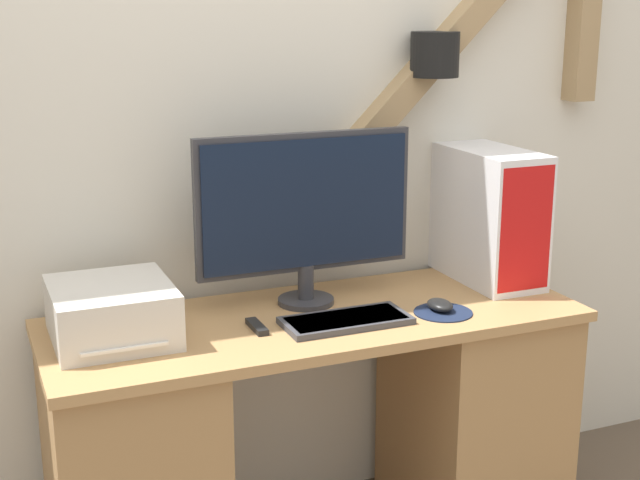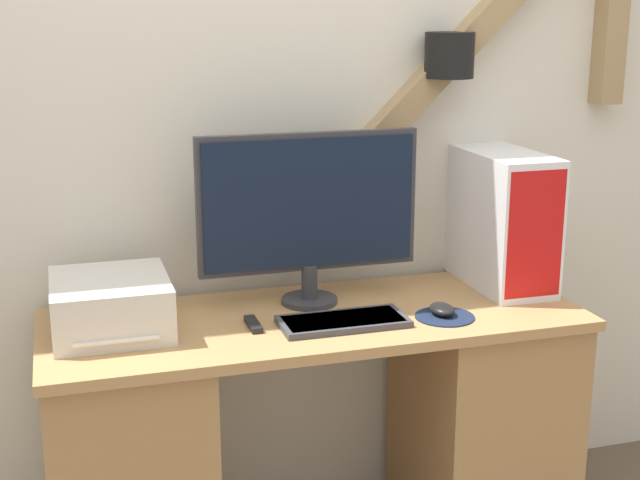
# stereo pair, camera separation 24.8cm
# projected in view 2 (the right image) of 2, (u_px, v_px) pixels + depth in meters

# --- Properties ---
(wall_back) EXTENTS (6.40, 0.20, 2.70)m
(wall_back) POSITION_uv_depth(u_px,v_px,m) (290.00, 92.00, 2.70)
(wall_back) COLOR silver
(wall_back) RESTS_ON ground_plane
(desk) EXTENTS (1.53, 0.57, 0.76)m
(desk) POSITION_uv_depth(u_px,v_px,m) (315.00, 432.00, 2.63)
(desk) COLOR tan
(desk) RESTS_ON ground_plane
(monitor) EXTENTS (0.65, 0.17, 0.51)m
(monitor) POSITION_uv_depth(u_px,v_px,m) (309.00, 208.00, 2.57)
(monitor) COLOR #333338
(monitor) RESTS_ON desk
(keyboard) EXTENTS (0.35, 0.16, 0.02)m
(keyboard) POSITION_uv_depth(u_px,v_px,m) (343.00, 321.00, 2.46)
(keyboard) COLOR #3D3D42
(keyboard) RESTS_ON desk
(mousepad) EXTENTS (0.17, 0.17, 0.00)m
(mousepad) POSITION_uv_depth(u_px,v_px,m) (445.00, 317.00, 2.52)
(mousepad) COLOR #19233D
(mousepad) RESTS_ON desk
(mouse) EXTENTS (0.07, 0.10, 0.03)m
(mouse) POSITION_uv_depth(u_px,v_px,m) (442.00, 309.00, 2.53)
(mouse) COLOR black
(mouse) RESTS_ON mousepad
(computer_tower) EXTENTS (0.20, 0.43, 0.42)m
(computer_tower) POSITION_uv_depth(u_px,v_px,m) (501.00, 219.00, 2.77)
(computer_tower) COLOR white
(computer_tower) RESTS_ON desk
(printer) EXTENTS (0.31, 0.35, 0.15)m
(printer) POSITION_uv_depth(u_px,v_px,m) (111.00, 305.00, 2.40)
(printer) COLOR beige
(printer) RESTS_ON desk
(remote_control) EXTENTS (0.03, 0.12, 0.02)m
(remote_control) POSITION_uv_depth(u_px,v_px,m) (253.00, 324.00, 2.44)
(remote_control) COLOR black
(remote_control) RESTS_ON desk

